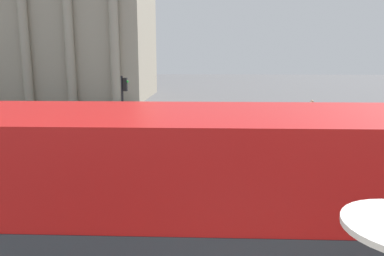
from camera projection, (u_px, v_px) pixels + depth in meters
double_decker_bus at (305, 227)px, 5.66m from camera, size 10.93×2.70×3.99m
plaza_building_left at (52, 17)px, 42.93m from camera, size 22.74×14.63×18.47m
traffic_light_mid at (124, 101)px, 19.83m from camera, size 0.42×0.24×3.77m
car_white at (231, 147)px, 17.11m from camera, size 4.20×1.93×1.35m
car_navy at (307, 131)px, 20.84m from camera, size 4.20×1.93×1.35m
pedestrian_yellow at (312, 111)px, 26.33m from camera, size 0.32×0.32×1.78m
pedestrian_red at (310, 112)px, 25.67m from camera, size 0.32×0.32×1.73m
pedestrian_white at (202, 135)px, 18.74m from camera, size 0.32×0.32×1.59m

